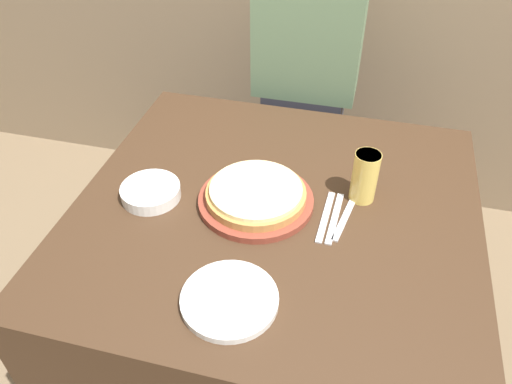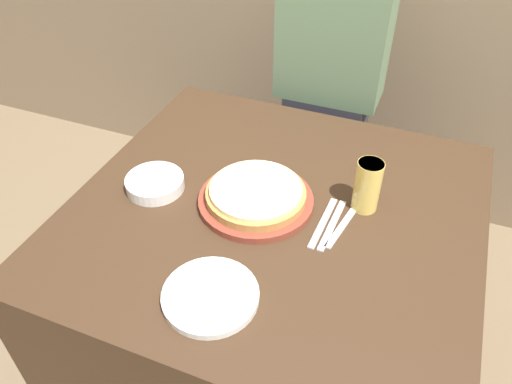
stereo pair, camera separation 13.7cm
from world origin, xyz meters
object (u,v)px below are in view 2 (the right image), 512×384
object	(u,v)px
dinner_knife	(332,225)
beer_glass	(368,184)
side_bowl	(155,183)
diner_person	(327,110)
fork	(323,223)
pizza_on_board	(256,196)
dinner_plate	(210,296)
spoon	(341,227)

from	to	relation	value
dinner_knife	beer_glass	bearing A→B (deg)	59.92
side_bowl	diner_person	bearing A→B (deg)	67.78
side_bowl	fork	distance (m)	0.49
pizza_on_board	dinner_plate	size ratio (longest dim) A/B	1.43
pizza_on_board	diner_person	bearing A→B (deg)	88.79
beer_glass	side_bowl	size ratio (longest dim) A/B	0.90
pizza_on_board	diner_person	distance (m)	0.72
dinner_plate	fork	distance (m)	0.38
dinner_knife	spoon	world-z (taller)	same
pizza_on_board	beer_glass	xyz separation A→B (m)	(0.28, 0.10, 0.06)
dinner_plate	side_bowl	distance (m)	0.44
dinner_plate	diner_person	bearing A→B (deg)	90.59
diner_person	spoon	bearing A→B (deg)	-72.15
side_bowl	fork	bearing A→B (deg)	4.34
beer_glass	fork	distance (m)	0.16
side_bowl	dinner_knife	distance (m)	0.52
side_bowl	diner_person	size ratio (longest dim) A/B	0.12
dinner_plate	side_bowl	bearing A→B (deg)	137.07
dinner_plate	spoon	distance (m)	0.40
dinner_plate	diner_person	xyz separation A→B (m)	(-0.01, 1.06, -0.10)
dinner_plate	fork	bearing A→B (deg)	62.97
dinner_plate	fork	size ratio (longest dim) A/B	1.09
pizza_on_board	dinner_plate	xyz separation A→B (m)	(0.03, -0.35, -0.02)
beer_glass	dinner_knife	size ratio (longest dim) A/B	0.73
pizza_on_board	beer_glass	bearing A→B (deg)	18.63
pizza_on_board	diner_person	xyz separation A→B (m)	(0.02, 0.71, -0.12)
fork	dinner_knife	distance (m)	0.02
pizza_on_board	fork	bearing A→B (deg)	-2.98
beer_glass	side_bowl	xyz separation A→B (m)	(-0.58, -0.14, -0.06)
fork	diner_person	bearing A→B (deg)	104.18
fork	side_bowl	bearing A→B (deg)	-175.66
fork	diner_person	xyz separation A→B (m)	(-0.18, 0.72, -0.09)
pizza_on_board	beer_glass	world-z (taller)	beer_glass
dinner_plate	fork	world-z (taller)	dinner_plate
pizza_on_board	dinner_plate	world-z (taller)	pizza_on_board
side_bowl	spoon	world-z (taller)	side_bowl
fork	dinner_knife	world-z (taller)	same
dinner_knife	diner_person	xyz separation A→B (m)	(-0.21, 0.72, -0.09)
spoon	dinner_plate	bearing A→B (deg)	-123.39
pizza_on_board	dinner_knife	size ratio (longest dim) A/B	1.56
side_bowl	diner_person	world-z (taller)	diner_person
pizza_on_board	diner_person	size ratio (longest dim) A/B	0.24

